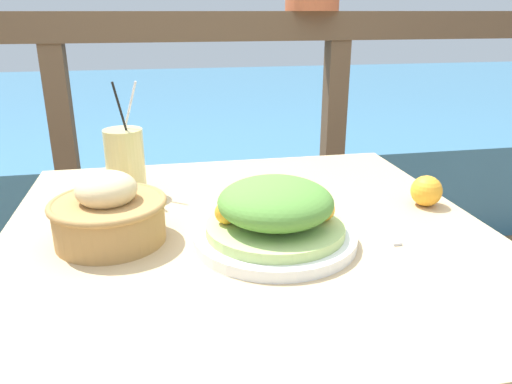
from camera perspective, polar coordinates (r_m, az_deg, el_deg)
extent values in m
cube|color=tan|center=(0.94, -0.87, -5.43)|extent=(0.90, 0.91, 0.04)
cube|color=tan|center=(1.48, -19.17, -13.36)|extent=(0.06, 0.06, 0.73)
cube|color=tan|center=(1.56, 11.01, -10.75)|extent=(0.06, 0.06, 0.73)
cube|color=brown|center=(1.66, -6.26, 18.31)|extent=(2.80, 0.08, 0.09)
cube|color=brown|center=(1.79, -20.19, -1.55)|extent=(0.07, 0.07, 1.06)
cube|color=brown|center=(1.87, 8.46, 0.36)|extent=(0.07, 0.07, 1.06)
cube|color=teal|center=(4.25, -8.92, 7.56)|extent=(12.00, 4.00, 0.50)
cylinder|color=white|center=(0.88, 2.19, -5.21)|extent=(0.28, 0.28, 0.02)
cylinder|color=#B7D17A|center=(0.87, 2.21, -4.07)|extent=(0.24, 0.24, 0.02)
ellipsoid|color=#568E38|center=(0.85, 2.25, -1.15)|extent=(0.20, 0.20, 0.08)
sphere|color=#F9A328|center=(0.88, 7.72, -2.03)|extent=(0.04, 0.04, 0.04)
sphere|color=#F9A328|center=(0.86, -3.43, -2.36)|extent=(0.04, 0.04, 0.04)
cylinder|color=#DBCC7F|center=(1.13, -14.72, 3.32)|extent=(0.08, 0.08, 0.15)
cylinder|color=white|center=(1.12, -14.81, 6.85)|extent=(0.07, 0.03, 0.21)
cylinder|color=black|center=(1.10, -14.57, 6.73)|extent=(0.04, 0.05, 0.21)
cylinder|color=#AD7F47|center=(0.91, -16.36, -3.14)|extent=(0.19, 0.19, 0.08)
torus|color=#AD7F47|center=(0.90, -16.57, -1.16)|extent=(0.20, 0.20, 0.01)
ellipsoid|color=beige|center=(0.89, -16.73, 0.34)|extent=(0.10, 0.10, 0.06)
cube|color=silver|center=(0.98, 13.57, -3.60)|extent=(0.02, 0.18, 0.00)
sphere|color=#F9A328|center=(1.09, 18.90, 0.12)|extent=(0.06, 0.06, 0.06)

